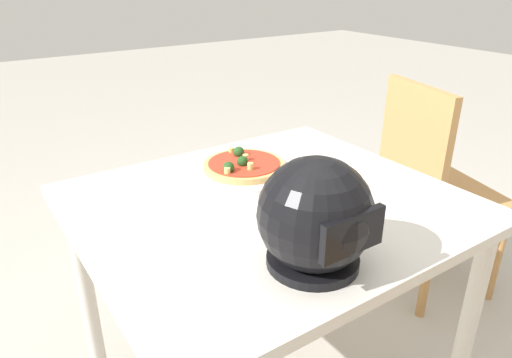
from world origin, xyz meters
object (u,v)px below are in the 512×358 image
chair_side (428,182)px  dining_table (269,229)px  pizza (243,165)px  motorcycle_helmet (315,217)px

chair_side → dining_table: bearing=7.2°
pizza → chair_side: (-0.81, 0.09, -0.23)m
dining_table → pizza: pizza is taller
pizza → motorcycle_helmet: motorcycle_helmet is taller
pizza → chair_side: bearing=173.8°
pizza → dining_table: bearing=77.7°
dining_table → chair_side: chair_side is taller
dining_table → pizza: size_ratio=3.99×
dining_table → chair_side: 0.87m
dining_table → pizza: (-0.04, -0.20, 0.11)m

